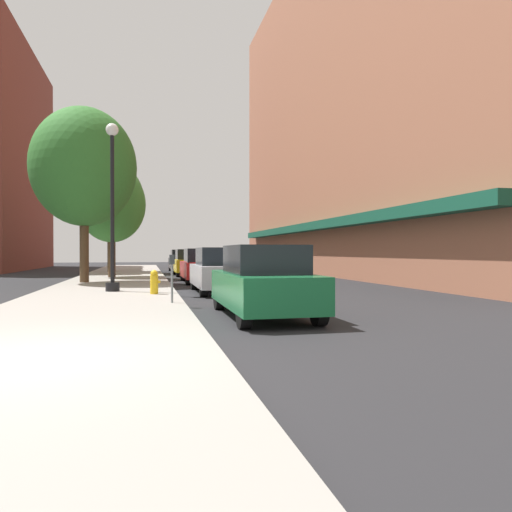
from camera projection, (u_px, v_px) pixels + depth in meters
The scene contains 14 objects.
ground_plane at pixel (198, 281), 24.60m from camera, with size 90.00×90.00×0.00m, color #232326.
sidewalk_slab at pixel (119, 279), 24.66m from camera, with size 4.80×50.00×0.12m, color gray.
building_right_brick at pixel (359, 99), 30.89m from camera, with size 6.80×40.00×23.10m.
lamppost at pixel (112, 204), 16.61m from camera, with size 0.48×0.48×5.90m.
fire_hydrant at pixel (154, 282), 15.54m from camera, with size 0.33×0.26×0.79m.
parking_meter_near at pixel (172, 272), 12.86m from camera, with size 0.14×0.09×1.31m.
tree_near at pixel (110, 200), 32.51m from camera, with size 4.54×4.54×7.61m.
tree_mid at pixel (112, 204), 25.93m from camera, with size 3.66×3.66×6.12m.
tree_far at pixel (84, 167), 21.39m from camera, with size 4.67×4.67×7.92m.
car_green at pixel (263, 282), 10.92m from camera, with size 1.80×4.30×1.66m.
car_silver at pixel (220, 271), 17.38m from camera, with size 1.80×4.30×1.66m.
car_red at pixel (202, 266), 22.99m from camera, with size 1.80×4.30×1.66m.
car_yellow at pixel (189, 263), 29.78m from camera, with size 1.80×4.30×1.66m.
car_black at pixel (182, 261), 35.62m from camera, with size 1.80×4.30×1.66m.
Camera 1 is at (1.36, -6.63, 1.51)m, focal length 33.17 mm.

